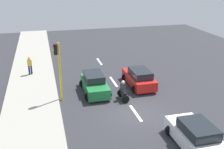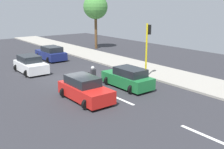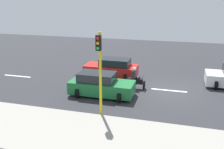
% 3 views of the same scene
% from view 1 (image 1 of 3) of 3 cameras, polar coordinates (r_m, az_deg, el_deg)
% --- Properties ---
extents(ground_plane, '(40.00, 60.00, 0.10)m').
position_cam_1_polar(ground_plane, '(19.44, 4.88, -8.05)').
color(ground_plane, '#2D2D33').
extents(sidewalk, '(4.00, 60.00, 0.15)m').
position_cam_1_polar(sidewalk, '(18.51, -16.37, -10.02)').
color(sidewalk, '#9E998E').
rests_on(sidewalk, ground).
extents(lane_stripe_far_north, '(0.20, 2.40, 0.01)m').
position_cam_1_polar(lane_stripe_far_north, '(30.10, -2.61, 2.68)').
color(lane_stripe_far_north, white).
rests_on(lane_stripe_far_north, ground).
extents(lane_stripe_north, '(0.20, 2.40, 0.01)m').
position_cam_1_polar(lane_stripe_north, '(24.60, 0.32, -1.47)').
color(lane_stripe_north, white).
rests_on(lane_stripe_north, ground).
extents(lane_stripe_mid, '(0.20, 2.40, 0.01)m').
position_cam_1_polar(lane_stripe_mid, '(19.41, 4.89, -7.90)').
color(lane_stripe_mid, white).
rests_on(lane_stripe_mid, ground).
extents(car_white, '(2.25, 3.86, 1.52)m').
position_cam_1_polar(car_white, '(16.34, 16.70, -11.84)').
color(car_white, white).
rests_on(car_white, ground).
extents(car_red, '(2.18, 4.14, 1.52)m').
position_cam_1_polar(car_red, '(23.60, 5.59, -0.71)').
color(car_red, red).
rests_on(car_red, ground).
extents(car_green, '(2.12, 4.13, 1.52)m').
position_cam_1_polar(car_green, '(22.33, -3.62, -1.93)').
color(car_green, '#1E7238').
rests_on(car_green, ground).
extents(motorcycle, '(0.60, 1.30, 1.53)m').
position_cam_1_polar(motorcycle, '(21.04, 2.30, -3.55)').
color(motorcycle, black).
rests_on(motorcycle, ground).
extents(pedestrian_near_signal, '(0.40, 0.24, 1.69)m').
position_cam_1_polar(pedestrian_near_signal, '(26.78, -16.56, 1.90)').
color(pedestrian_near_signal, '#1E1E4C').
rests_on(pedestrian_near_signal, sidewalk).
extents(traffic_light_corner, '(0.49, 0.24, 4.50)m').
position_cam_1_polar(traffic_light_corner, '(20.43, -11.00, 2.20)').
color(traffic_light_corner, yellow).
rests_on(traffic_light_corner, ground).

